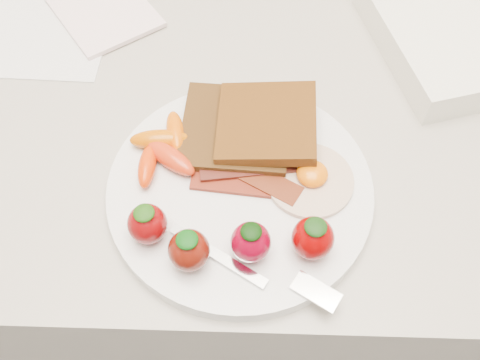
{
  "coord_description": "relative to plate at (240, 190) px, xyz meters",
  "views": [
    {
      "loc": [
        -0.01,
        1.26,
        1.38
      ],
      "look_at": [
        -0.02,
        1.54,
        0.93
      ],
      "focal_mm": 40.0,
      "sensor_mm": 36.0,
      "label": 1
    }
  ],
  "objects": [
    {
      "name": "fork",
      "position": [
        0.02,
        -0.09,
        0.01
      ],
      "size": [
        0.16,
        0.08,
        0.0
      ],
      "color": "silver",
      "rests_on": "plate"
    },
    {
      "name": "strawberries",
      "position": [
        -0.01,
        -0.07,
        0.03
      ],
      "size": [
        0.19,
        0.06,
        0.05
      ],
      "color": "#680406",
      "rests_on": "plate"
    },
    {
      "name": "counter",
      "position": [
        0.02,
        0.16,
        -0.46
      ],
      "size": [
        2.0,
        0.6,
        0.9
      ],
      "primitive_type": "cube",
      "color": "gray",
      "rests_on": "ground"
    },
    {
      "name": "paper_sheet",
      "position": [
        -0.26,
        0.27,
        -0.01
      ],
      "size": [
        0.18,
        0.23,
        0.0
      ],
      "primitive_type": "cube",
      "rotation": [
        0.0,
        0.0,
        -0.03
      ],
      "color": "silver",
      "rests_on": "counter"
    },
    {
      "name": "plate",
      "position": [
        0.0,
        0.0,
        0.0
      ],
      "size": [
        0.27,
        0.27,
        0.02
      ],
      "primitive_type": "cylinder",
      "color": "silver",
      "rests_on": "counter"
    },
    {
      "name": "baby_carrots",
      "position": [
        -0.08,
        0.04,
        0.02
      ],
      "size": [
        0.08,
        0.1,
        0.02
      ],
      "color": "#BF5500",
      "rests_on": "plate"
    },
    {
      "name": "notepad",
      "position": [
        -0.19,
        0.28,
        -0.0
      ],
      "size": [
        0.18,
        0.19,
        0.01
      ],
      "primitive_type": "cube",
      "rotation": [
        0.0,
        0.0,
        0.63
      ],
      "color": "silver",
      "rests_on": "paper_sheet"
    },
    {
      "name": "toast_lower",
      "position": [
        -0.01,
        0.07,
        0.02
      ],
      "size": [
        0.12,
        0.12,
        0.01
      ],
      "primitive_type": "cube",
      "rotation": [
        0.0,
        0.0,
        -0.06
      ],
      "color": "black",
      "rests_on": "plate"
    },
    {
      "name": "toast_upper",
      "position": [
        0.03,
        0.06,
        0.03
      ],
      "size": [
        0.11,
        0.11,
        0.02
      ],
      "primitive_type": "cube",
      "rotation": [
        0.0,
        -0.1,
        -0.04
      ],
      "color": "black",
      "rests_on": "toast_lower"
    },
    {
      "name": "bacon_strips",
      "position": [
        0.01,
        0.01,
        0.01
      ],
      "size": [
        0.12,
        0.07,
        0.01
      ],
      "color": "#4F0A04",
      "rests_on": "plate"
    },
    {
      "name": "fried_egg",
      "position": [
        0.07,
        0.01,
        0.01
      ],
      "size": [
        0.1,
        0.1,
        0.02
      ],
      "color": "white",
      "rests_on": "plate"
    }
  ]
}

